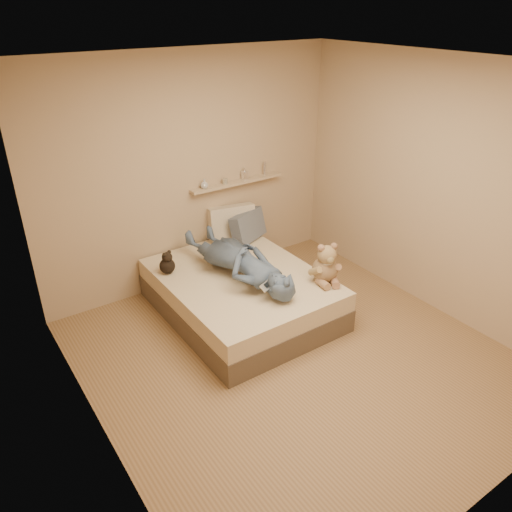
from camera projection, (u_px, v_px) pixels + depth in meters
room at (301, 232)px, 4.12m from camera, size 3.80×3.80×3.80m
bed at (241, 294)px, 5.30m from camera, size 1.50×1.90×0.45m
game_console at (267, 285)px, 4.72m from camera, size 0.19×0.13×0.06m
teddy_bear at (326, 266)px, 5.01m from camera, size 0.34×0.36×0.43m
dark_plush at (167, 264)px, 5.20m from camera, size 0.17×0.17×0.25m
pillow_cream at (232, 223)px, 5.92m from camera, size 0.58×0.33×0.42m
pillow_grey at (248, 226)px, 5.90m from camera, size 0.55×0.39×0.36m
person at (239, 260)px, 5.11m from camera, size 0.69×1.56×0.36m
wall_shelf at (237, 183)px, 5.84m from camera, size 1.20×0.12×0.03m
shelf_bottles at (227, 178)px, 5.74m from camera, size 0.91×0.11×0.17m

